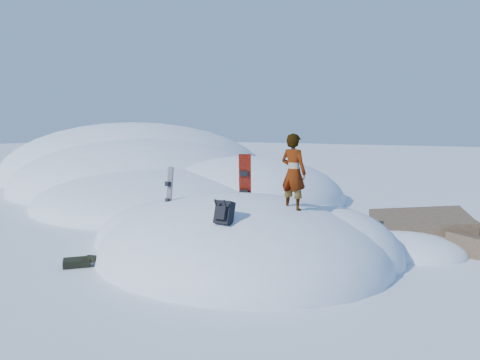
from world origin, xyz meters
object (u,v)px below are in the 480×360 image
at_px(snowboard_dark, 169,194).
at_px(backpack, 224,213).
at_px(person, 293,172).
at_px(snowboard_red, 245,185).

relative_size(snowboard_dark, backpack, 2.51).
xyz_separation_m(snowboard_dark, person, (3.11, 0.11, 0.66)).
bearing_deg(snowboard_red, snowboard_dark, -162.53).
bearing_deg(snowboard_dark, backpack, -0.88).
height_order(snowboard_red, person, person).
relative_size(snowboard_red, person, 0.97).
distance_m(snowboard_red, snowboard_dark, 1.87).
relative_size(snowboard_dark, person, 0.83).
bearing_deg(person, backpack, 72.92).
xyz_separation_m(snowboard_red, snowboard_dark, (-1.45, -1.18, -0.17)).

